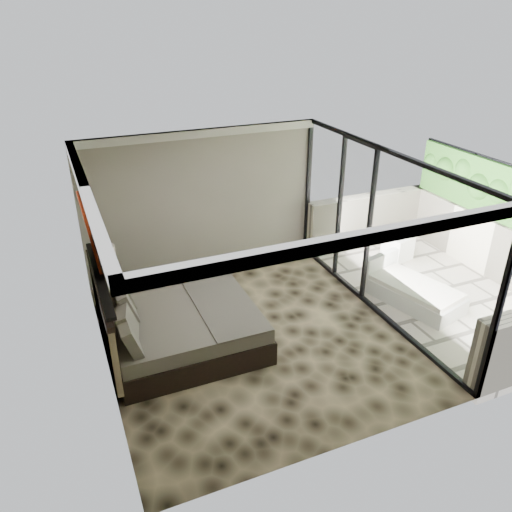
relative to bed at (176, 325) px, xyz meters
name	(u,v)px	position (x,y,z in m)	size (l,w,h in m)	color
floor	(253,336)	(1.18, -0.25, -0.37)	(5.00, 5.00, 0.00)	black
ceiling	(253,167)	(1.18, -0.25, 2.42)	(4.50, 5.00, 0.02)	silver
back_wall	(203,203)	(1.18, 2.24, 1.03)	(4.50, 0.02, 2.80)	gray
left_wall	(97,288)	(-1.06, -0.25, 1.03)	(0.02, 5.00, 2.80)	gray
glass_wall	(380,234)	(3.43, -0.25, 1.03)	(0.08, 5.00, 2.80)	white
terrace_slab	(438,292)	(4.93, -0.25, -0.43)	(3.00, 5.00, 0.12)	beige
parapet_far	(499,251)	(6.28, -0.25, 0.18)	(0.30, 5.00, 1.10)	#BEB39A
foliage_hedge	(512,197)	(6.28, -0.25, 1.28)	(0.36, 4.60, 1.10)	#3A7624
picture_ledge	(99,277)	(-1.00, -0.15, 1.13)	(0.12, 2.20, 0.05)	black
bed	(176,325)	(0.00, 0.00, 0.00)	(2.29, 2.21, 1.27)	black
nightstand	(110,297)	(-0.80, 1.44, -0.13)	(0.48, 0.48, 0.48)	black
table_lamp	(105,260)	(-0.78, 1.47, 0.58)	(0.37, 0.37, 0.67)	black
abstract_canvas	(89,232)	(-1.02, 0.31, 1.61)	(0.04, 0.90, 0.90)	#B3270F
framed_print	(98,253)	(-0.96, -0.09, 1.46)	(0.03, 0.50, 0.60)	black
ottoman	(398,247)	(5.02, 1.15, -0.13)	(0.49, 0.49, 0.49)	white
lounger	(411,291)	(4.19, -0.36, -0.17)	(1.23, 1.83, 0.65)	silver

